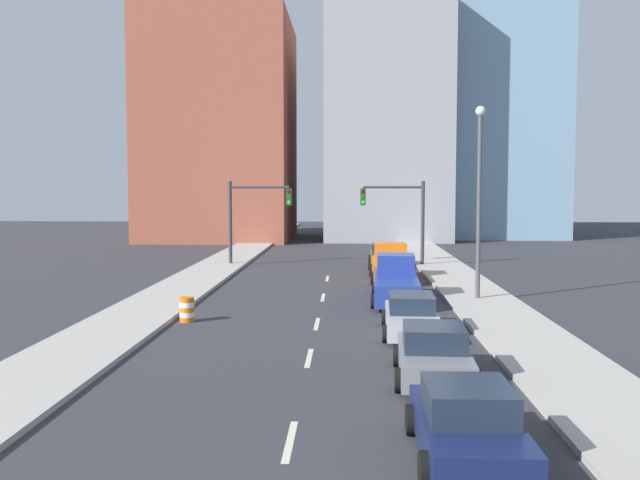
{
  "coord_description": "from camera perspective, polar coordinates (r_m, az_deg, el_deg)",
  "views": [
    {
      "loc": [
        1.17,
        -6.72,
        5.14
      ],
      "look_at": [
        -0.4,
        32.95,
        2.2
      ],
      "focal_mm": 40.0,
      "sensor_mm": 36.0,
      "label": 1
    }
  ],
  "objects": [
    {
      "name": "sedan_brown",
      "position": [
        46.13,
        5.18,
        -1.31
      ],
      "size": [
        2.17,
        4.63,
        1.54
      ],
      "rotation": [
        0.0,
        0.0,
        -0.03
      ],
      "color": "brown",
      "rests_on": "ground"
    },
    {
      "name": "sedan_navy",
      "position": [
        14.15,
        11.74,
        -14.31
      ],
      "size": [
        2.11,
        4.26,
        1.44
      ],
      "rotation": [
        0.0,
        0.0,
        0.01
      ],
      "color": "#141E47",
      "rests_on": "ground"
    },
    {
      "name": "sedan_gray",
      "position": [
        19.54,
        9.09,
        -9.07
      ],
      "size": [
        2.28,
        4.33,
        1.46
      ],
      "rotation": [
        0.0,
        0.0,
        -0.05
      ],
      "color": "slate",
      "rests_on": "ground"
    },
    {
      "name": "sidewalk_left",
      "position": [
        53.89,
        -6.65,
        -1.18
      ],
      "size": [
        3.21,
        92.56,
        0.16
      ],
      "color": "#ADA89E",
      "rests_on": "ground"
    },
    {
      "name": "pickup_truck_orange",
      "position": [
        39.7,
        5.68,
        -2.02
      ],
      "size": [
        2.35,
        5.57,
        2.03
      ],
      "rotation": [
        0.0,
        0.0,
        -0.01
      ],
      "color": "orange",
      "rests_on": "ground"
    },
    {
      "name": "traffic_signal_right",
      "position": [
        46.48,
        6.7,
        2.32
      ],
      "size": [
        4.16,
        0.35,
        5.55
      ],
      "color": "#38383D",
      "rests_on": "ground"
    },
    {
      "name": "pickup_truck_blue",
      "position": [
        32.38,
        6.09,
        -3.43
      ],
      "size": [
        2.4,
        6.24,
        2.06
      ],
      "rotation": [
        0.0,
        0.0,
        -0.04
      ],
      "color": "navy",
      "rests_on": "ground"
    },
    {
      "name": "lane_stripe_at_14m",
      "position": [
        21.77,
        -0.88,
        -9.41
      ],
      "size": [
        0.16,
        2.4,
        0.01
      ],
      "primitive_type": "cube",
      "color": "beige",
      "rests_on": "ground"
    },
    {
      "name": "lane_stripe_at_33m",
      "position": [
        40.29,
        0.59,
        -3.09
      ],
      "size": [
        0.16,
        2.4,
        0.01
      ],
      "primitive_type": "cube",
      "color": "beige",
      "rests_on": "ground"
    },
    {
      "name": "traffic_signal_left",
      "position": [
        46.79,
        -5.7,
        2.34
      ],
      "size": [
        4.16,
        0.35,
        5.55
      ],
      "color": "#38383D",
      "rests_on": "ground"
    },
    {
      "name": "lane_stripe_at_26m",
      "position": [
        33.4,
        0.24,
        -4.61
      ],
      "size": [
        0.16,
        2.4,
        0.01
      ],
      "primitive_type": "cube",
      "color": "beige",
      "rests_on": "ground"
    },
    {
      "name": "traffic_barrel",
      "position": [
        27.82,
        -10.6,
        -5.49
      ],
      "size": [
        0.56,
        0.56,
        0.95
      ],
      "color": "orange",
      "rests_on": "ground"
    },
    {
      "name": "lane_stripe_at_20m",
      "position": [
        27.02,
        -0.25,
        -6.72
      ],
      "size": [
        0.16,
        2.4,
        0.01
      ],
      "primitive_type": "cube",
      "color": "beige",
      "rests_on": "ground"
    },
    {
      "name": "building_glass_right",
      "position": [
        81.01,
        13.21,
        10.3
      ],
      "size": [
        13.0,
        20.0,
        27.73
      ],
      "color": "#7A9EB7",
      "rests_on": "ground"
    },
    {
      "name": "sedan_silver",
      "position": [
        25.3,
        7.31,
        -6.04
      ],
      "size": [
        2.18,
        4.81,
        1.4
      ],
      "rotation": [
        0.0,
        0.0,
        -0.04
      ],
      "color": "#B2B2BC",
      "rests_on": "ground"
    },
    {
      "name": "lane_stripe_at_7m",
      "position": [
        15.02,
        -2.41,
        -15.76
      ],
      "size": [
        0.16,
        2.4,
        0.01
      ],
      "primitive_type": "cube",
      "color": "beige",
      "rests_on": "ground"
    },
    {
      "name": "building_brick_left",
      "position": [
        72.46,
        -7.94,
        8.66
      ],
      "size": [
        14.0,
        16.0,
        21.57
      ],
      "color": "#9E513D",
      "rests_on": "ground"
    },
    {
      "name": "building_office_center",
      "position": [
        75.49,
        5.16,
        9.18
      ],
      "size": [
        12.0,
        20.0,
        23.36
      ],
      "color": "#99999E",
      "rests_on": "ground"
    },
    {
      "name": "street_lamp",
      "position": [
        32.66,
        12.62,
        3.96
      ],
      "size": [
        0.44,
        0.44,
        8.73
      ],
      "color": "#4C4C51",
      "rests_on": "ground"
    },
    {
      "name": "sidewalk_right",
      "position": [
        53.58,
        8.7,
        -1.23
      ],
      "size": [
        3.21,
        92.56,
        0.16
      ],
      "color": "#ADA89E",
      "rests_on": "ground"
    }
  ]
}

